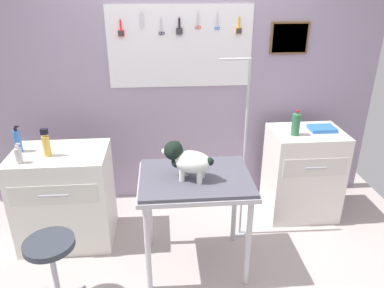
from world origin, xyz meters
name	(u,v)px	position (x,y,z in m)	size (l,w,h in m)	color
ground	(193,275)	(0.00, 0.00, -0.02)	(4.40, 4.00, 0.04)	#B2A4A0
rear_wall_panel	(183,93)	(0.01, 1.28, 1.17)	(4.00, 0.11, 2.30)	#998AA2
grooming_table	(195,186)	(0.03, 0.13, 0.74)	(0.87, 0.66, 0.84)	#B7B7BC
grooming_arm	(243,161)	(0.48, 0.49, 0.78)	(0.30, 0.11, 1.66)	#B7B7BC
dog	(186,160)	(-0.04, 0.10, 0.99)	(0.39, 0.27, 0.29)	white
counter_left	(65,197)	(-1.09, 0.57, 0.44)	(0.80, 0.58, 0.88)	silver
cabinet_right	(302,173)	(1.17, 0.81, 0.45)	(0.68, 0.54, 0.90)	silver
stool	(51,253)	(-1.01, -0.22, 0.46)	(0.35, 0.35, 0.57)	#9E9EA3
pump_bottle_white	(46,144)	(-1.16, 0.51, 0.98)	(0.06, 0.06, 0.24)	gold
detangler_spray	(19,155)	(-1.34, 0.39, 0.94)	(0.06, 0.06, 0.17)	#B8B4B5
spray_bottle_short	(18,141)	(-1.42, 0.61, 0.97)	(0.06, 0.06, 0.23)	#3367BD
soda_bottle	(296,124)	(1.01, 0.73, 1.01)	(0.08, 0.08, 0.24)	#2C6841
supply_tray	(322,129)	(1.31, 0.82, 0.91)	(0.24, 0.18, 0.04)	blue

